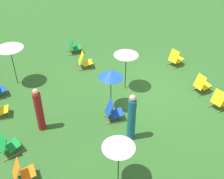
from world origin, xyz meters
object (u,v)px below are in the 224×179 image
object	(u,v)px
deckchair_1	(220,100)
deckchair_12	(22,173)
umbrella_1	(9,46)
deckchair_11	(84,61)
umbrella_0	(126,53)
umbrella_2	(119,144)
person_1	(39,110)
deckchair_4	(202,84)
deckchair_10	(113,112)
deckchair_3	(8,145)
deckchair_7	(176,58)
person_0	(132,118)
umbrella_3	(111,74)
deckchair_8	(74,47)

from	to	relation	value
deckchair_1	deckchair_12	size ratio (longest dim) A/B	1.01
umbrella_1	deckchair_12	bearing A→B (deg)	170.85
deckchair_11	umbrella_0	distance (m)	2.86
umbrella_2	person_1	xyz separation A→B (m)	(3.22, 1.48, -0.72)
deckchair_11	deckchair_4	bearing A→B (deg)	-122.63
deckchair_10	deckchair_4	bearing A→B (deg)	-78.33
deckchair_3	deckchair_7	size ratio (longest dim) A/B	1.01
umbrella_0	person_0	world-z (taller)	person_0
deckchair_10	person_0	size ratio (longest dim) A/B	0.45
deckchair_11	person_0	bearing A→B (deg)	-169.12
deckchair_10	deckchair_11	distance (m)	3.92
deckchair_11	person_1	world-z (taller)	person_1
deckchair_3	deckchair_10	size ratio (longest dim) A/B	1.01
deckchair_7	person_0	bearing A→B (deg)	114.88
person_0	umbrella_3	bearing A→B (deg)	176.09
deckchair_11	deckchair_12	distance (m)	6.59
umbrella_1	umbrella_2	bearing A→B (deg)	-165.40
deckchair_11	deckchair_12	size ratio (longest dim) A/B	1.02
deckchair_11	umbrella_1	bearing A→B (deg)	101.48
deckchair_12	umbrella_3	distance (m)	4.53
deckchair_12	umbrella_3	world-z (taller)	umbrella_3
deckchair_7	deckchair_10	xyz separation A→B (m)	(-2.22, 4.45, 0.00)
deckchair_1	umbrella_0	distance (m)	4.13
deckchair_8	umbrella_2	distance (m)	8.27
deckchair_4	deckchair_12	world-z (taller)	same
deckchair_11	person_0	xyz separation A→B (m)	(-5.04, 0.26, 0.54)
deckchair_12	umbrella_0	size ratio (longest dim) A/B	0.45
deckchair_1	deckchair_11	bearing A→B (deg)	24.42
person_1	umbrella_3	bearing A→B (deg)	106.76
deckchair_4	person_1	xyz separation A→B (m)	(0.75, 6.70, 0.48)
umbrella_3	person_1	bearing A→B (deg)	89.70
deckchair_7	umbrella_2	xyz separation A→B (m)	(-4.75, 5.52, 1.20)
umbrella_3	person_0	xyz separation A→B (m)	(-1.82, 0.11, -0.68)
deckchair_11	deckchair_7	bearing A→B (deg)	-98.64
deckchair_8	deckchair_10	bearing A→B (deg)	-174.53
deckchair_1	deckchair_11	distance (m)	6.29
person_1	umbrella_0	bearing A→B (deg)	120.00
deckchair_8	deckchair_10	world-z (taller)	same
umbrella_1	person_0	size ratio (longest dim) A/B	1.06
deckchair_8	umbrella_3	xyz separation A→B (m)	(-4.83, 0.21, 1.23)
deckchair_7	deckchair_10	distance (m)	4.98
deckchair_10	umbrella_0	distance (m)	2.50
deckchair_4	person_0	world-z (taller)	person_0
deckchair_4	deckchair_10	size ratio (longest dim) A/B	0.99
umbrella_2	person_1	bearing A→B (deg)	24.60
deckchair_3	deckchair_4	xyz separation A→B (m)	(-0.06, -7.99, 0.00)
person_0	umbrella_0	bearing A→B (deg)	155.22
deckchair_8	deckchair_7	bearing A→B (deg)	-119.25
deckchair_3	umbrella_2	world-z (taller)	umbrella_2
deckchair_4	deckchair_1	bearing A→B (deg)	173.97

